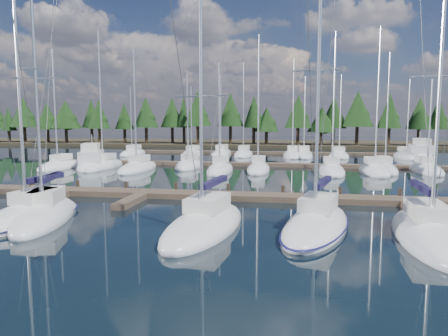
% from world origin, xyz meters
% --- Properties ---
extents(ground, '(260.00, 260.00, 0.00)m').
position_xyz_m(ground, '(0.00, 30.00, 0.00)').
color(ground, black).
rests_on(ground, ground).
extents(far_shore, '(220.00, 30.00, 0.60)m').
position_xyz_m(far_shore, '(0.00, 90.00, 0.30)').
color(far_shore, '#312A1B').
rests_on(far_shore, ground).
extents(main_dock, '(44.00, 6.13, 0.90)m').
position_xyz_m(main_dock, '(0.00, 17.36, 0.20)').
color(main_dock, brown).
rests_on(main_dock, ground).
extents(back_docks, '(50.00, 21.80, 0.40)m').
position_xyz_m(back_docks, '(0.00, 49.58, 0.20)').
color(back_docks, brown).
rests_on(back_docks, ground).
extents(front_sailboat_1, '(3.48, 7.87, 14.85)m').
position_xyz_m(front_sailboat_1, '(-9.56, 9.77, 0.30)').
color(front_sailboat_1, silver).
rests_on(front_sailboat_1, ground).
extents(front_sailboat_2, '(4.93, 8.69, 14.01)m').
position_xyz_m(front_sailboat_2, '(-8.89, 10.02, 0.30)').
color(front_sailboat_2, silver).
rests_on(front_sailboat_2, ground).
extents(front_sailboat_3, '(4.13, 9.12, 12.07)m').
position_xyz_m(front_sailboat_3, '(0.29, 9.47, 0.27)').
color(front_sailboat_3, silver).
rests_on(front_sailboat_3, ground).
extents(front_sailboat_4, '(5.09, 9.28, 14.31)m').
position_xyz_m(front_sailboat_4, '(5.83, 10.39, 0.29)').
color(front_sailboat_4, silver).
rests_on(front_sailboat_4, ground).
extents(front_sailboat_5, '(3.33, 9.16, 13.41)m').
position_xyz_m(front_sailboat_5, '(10.77, 9.41, 0.28)').
color(front_sailboat_5, silver).
rests_on(front_sailboat_5, ground).
extents(back_sailboat_rows, '(47.02, 33.43, 16.82)m').
position_xyz_m(back_sailboat_rows, '(-0.33, 44.79, 0.27)').
color(back_sailboat_rows, silver).
rests_on(back_sailboat_rows, ground).
extents(motor_yacht_left, '(6.64, 10.32, 4.91)m').
position_xyz_m(motor_yacht_left, '(-18.85, 34.36, 0.53)').
color(motor_yacht_left, silver).
rests_on(motor_yacht_left, ground).
extents(motor_yacht_right, '(4.43, 10.52, 5.13)m').
position_xyz_m(motor_yacht_right, '(23.75, 53.73, 0.55)').
color(motor_yacht_right, silver).
rests_on(motor_yacht_right, ground).
extents(tree_line, '(185.82, 11.72, 13.34)m').
position_xyz_m(tree_line, '(1.86, 80.16, 7.22)').
color(tree_line, black).
rests_on(tree_line, far_shore).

